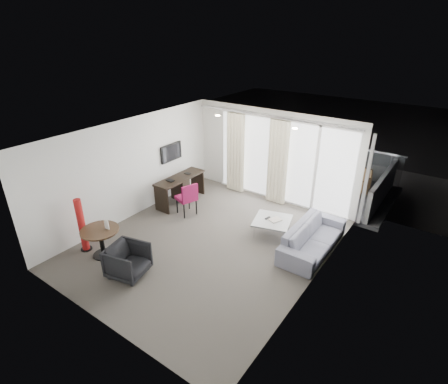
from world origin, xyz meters
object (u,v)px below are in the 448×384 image
Objects in this scene: desk at (180,189)px; sofa at (313,238)px; rattan_chair_a at (312,174)px; desk_chair at (186,198)px; round_table at (102,242)px; red_lamp at (82,225)px; coffee_table at (272,227)px; rattan_chair_b at (358,182)px; tub_armchair at (128,261)px.

desk is 0.77× the size of sofa.
rattan_chair_a reaches higher than sofa.
round_table is at bearing -77.47° from desk_chair.
round_table reaches higher than sofa.
rattan_chair_a is (2.64, 3.21, 0.03)m from desk.
sofa is (4.05, -0.08, -0.07)m from desk.
red_lamp is 1.53× the size of rattan_chair_a.
desk_chair is 1.07× the size of coffee_table.
red_lamp reaches higher than desk_chair.
rattan_chair_a reaches higher than coffee_table.
red_lamp reaches higher than rattan_chair_b.
rattan_chair_a is at bearing -24.74° from tub_armchair.
desk_chair reaches higher than rattan_chair_b.
tub_armchair is (1.33, -3.09, -0.05)m from desk.
desk_chair is at bearing 96.11° from sofa.
desk_chair reaches higher than tub_armchair.
rattan_chair_b is at bearing 57.25° from red_lamp.
sofa is at bearing -55.00° from tub_armchair.
desk is 4.16m from rattan_chair_a.
desk is 1.78× the size of desk_chair.
tub_armchair is 0.89× the size of rattan_chair_a.
rattan_chair_b is at bearing -35.31° from tub_armchair.
red_lamp is 4.40m from coffee_table.
desk is 5.29m from rattan_chair_b.
desk is at bearing 86.86° from red_lamp.
rattan_chair_b is (3.41, 3.89, -0.06)m from desk_chair.
desk_chair is 5.17m from rattan_chair_b.
red_lamp is 7.74m from rattan_chair_b.
desk_chair is at bearing -36.18° from desk.
rattan_chair_a is (-1.40, 3.29, 0.11)m from sofa.
desk_chair reaches higher than sofa.
red_lamp is 1.49× the size of coffee_table.
desk reaches higher than sofa.
sofa is (4.21, 2.98, -0.33)m from red_lamp.
rattan_chair_a is at bearing 79.49° from desk_chair.
desk_chair is (0.61, -0.45, 0.08)m from desk.
rattan_chair_a reaches higher than rattan_chair_b.
tub_armchair is 7.06m from rattan_chair_b.
tub_armchair is at bearing -56.06° from desk_chair.
rattan_chair_a is (-0.33, 3.23, 0.22)m from coffee_table.
sofa is (3.44, 0.37, -0.15)m from desk_chair.
rattan_chair_a is (2.30, 6.18, 0.09)m from round_table.
desk reaches higher than coffee_table.
desk is 3.36m from tub_armchair.
tub_armchair is (0.72, -2.64, -0.12)m from desk_chair.
red_lamp reaches higher than sofa.
desk_chair reaches higher than desk.
tub_armchair is 0.93× the size of rattan_chair_b.
tub_armchair is at bearing -105.68° from rattan_chair_a.
coffee_table is at bearing -0.32° from desk.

